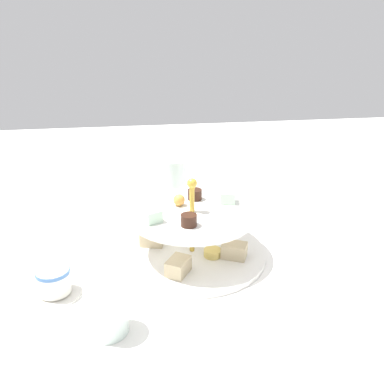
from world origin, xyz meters
name	(u,v)px	position (x,y,z in m)	size (l,w,h in m)	color
ground_plane	(192,255)	(0.00, 0.00, 0.00)	(2.40, 2.40, 0.00)	white
tiered_serving_stand	(192,236)	(0.00, 0.00, 0.04)	(0.30, 0.30, 0.17)	white
water_glass_tall_right	(174,183)	(-0.01, 0.26, 0.06)	(0.07, 0.07, 0.12)	silver
water_glass_short_left	(107,311)	(-0.16, -0.21, 0.04)	(0.06, 0.06, 0.08)	silver
teacup_with_saucer	(54,283)	(-0.26, -0.10, 0.02)	(0.09, 0.09, 0.05)	white
butter_knife_left	(319,230)	(0.31, 0.06, 0.00)	(0.17, 0.01, 0.00)	silver
butter_knife_right	(60,234)	(-0.28, 0.13, 0.00)	(0.17, 0.01, 0.00)	silver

